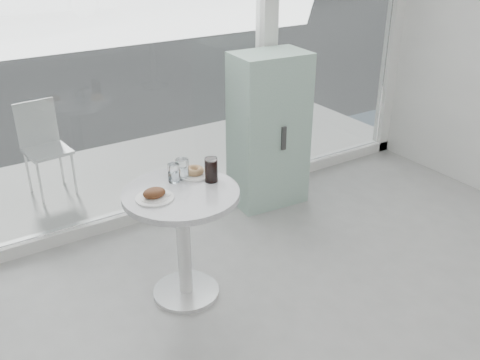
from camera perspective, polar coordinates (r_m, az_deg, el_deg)
storefront at (r=4.19m, az=-6.81°, el=18.35°), size 5.00×0.14×3.00m
main_table at (r=3.38m, az=-6.15°, el=-4.53°), size 0.72×0.72×0.77m
patio_deck at (r=5.34m, az=-10.41°, el=0.87°), size 5.60×1.60×0.05m
mint_cabinet at (r=4.53m, az=3.07°, el=5.30°), size 0.64×0.45×1.31m
patio_chair at (r=4.96m, az=-20.25°, el=3.77°), size 0.39×0.39×0.82m
plate_fritter at (r=3.19m, az=-9.07°, el=-1.55°), size 0.23×0.23×0.07m
plate_donut at (r=3.46m, az=-4.89°, el=0.83°), size 0.22×0.22×0.05m
water_tumbler_a at (r=3.37m, az=-7.06°, el=0.65°), size 0.07×0.07×0.12m
water_tumbler_b at (r=3.41m, az=-6.18°, el=1.07°), size 0.08×0.08×0.13m
cola_glass at (r=3.35m, az=-3.10°, el=1.06°), size 0.08×0.08×0.16m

